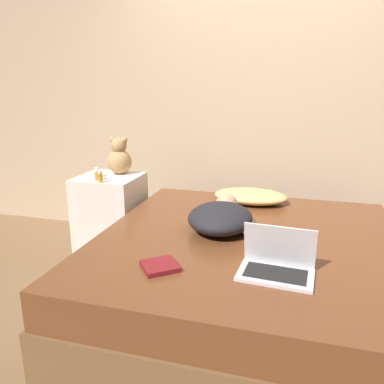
% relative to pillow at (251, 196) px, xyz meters
% --- Properties ---
extents(ground_plane, '(12.00, 12.00, 0.00)m').
position_rel_pillow_xyz_m(ground_plane, '(0.08, -0.68, -0.56)').
color(ground_plane, brown).
extents(wall_back, '(8.00, 0.06, 2.60)m').
position_rel_pillow_xyz_m(wall_back, '(0.08, 0.51, 0.74)').
color(wall_back, tan).
rests_on(wall_back, ground_plane).
extents(bed, '(1.79, 1.82, 0.51)m').
position_rel_pillow_xyz_m(bed, '(0.08, -0.68, -0.31)').
color(bed, brown).
rests_on(bed, ground_plane).
extents(nightstand, '(0.48, 0.46, 0.68)m').
position_rel_pillow_xyz_m(nightstand, '(-1.11, -0.14, -0.22)').
color(nightstand, silver).
rests_on(nightstand, ground_plane).
extents(pillow, '(0.55, 0.34, 0.10)m').
position_rel_pillow_xyz_m(pillow, '(0.00, 0.00, 0.00)').
color(pillow, tan).
rests_on(pillow, bed).
extents(person_lying, '(0.42, 0.62, 0.16)m').
position_rel_pillow_xyz_m(person_lying, '(-0.11, -0.60, 0.03)').
color(person_lying, black).
rests_on(person_lying, bed).
extents(laptop, '(0.36, 0.25, 0.23)m').
position_rel_pillow_xyz_m(laptop, '(0.26, -1.10, 0.00)').
color(laptop, silver).
rests_on(laptop, bed).
extents(teddy_bear, '(0.20, 0.20, 0.30)m').
position_rel_pillow_xyz_m(teddy_bear, '(-1.07, -0.03, 0.25)').
color(teddy_bear, tan).
rests_on(teddy_bear, nightstand).
extents(bottle_amber, '(0.03, 0.03, 0.09)m').
position_rel_pillow_xyz_m(bottle_amber, '(-1.07, -0.34, 0.16)').
color(bottle_amber, gold).
rests_on(bottle_amber, nightstand).
extents(bottle_blue, '(0.04, 0.04, 0.08)m').
position_rel_pillow_xyz_m(bottle_blue, '(-1.18, -0.20, 0.16)').
color(bottle_blue, '#3866B2').
rests_on(bottle_blue, nightstand).
extents(bottle_orange, '(0.04, 0.04, 0.09)m').
position_rel_pillow_xyz_m(bottle_orange, '(-1.13, -0.29, 0.16)').
color(bottle_orange, orange).
rests_on(bottle_orange, nightstand).
extents(book, '(0.23, 0.23, 0.02)m').
position_rel_pillow_xyz_m(book, '(-0.29, -1.20, -0.04)').
color(book, maroon).
rests_on(book, bed).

